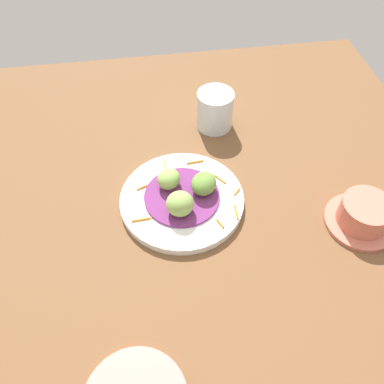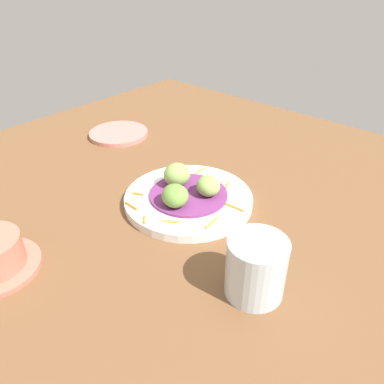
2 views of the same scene
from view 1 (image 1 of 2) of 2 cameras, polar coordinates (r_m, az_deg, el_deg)
name	(u,v)px [view 1 (image 1 of 2)]	position (r cm, az deg, el deg)	size (l,w,h in cm)	color
table_surface	(185,220)	(74.29, -1.05, -4.11)	(110.00, 110.00, 2.00)	brown
main_plate	(184,200)	(75.00, -1.10, -1.09)	(23.33, 23.33, 1.59)	white
cabbage_bed	(184,196)	(74.18, -1.11, -0.59)	(14.22, 14.22, 0.51)	#702D6B
carrot_garnish	(191,190)	(75.24, -0.17, 0.36)	(18.64, 21.01, 0.40)	orange
guac_scoop_left	(169,179)	(74.33, -3.37, 1.89)	(4.60, 4.24, 3.57)	#84A851
guac_scoop_center	(180,204)	(69.95, -1.74, -1.75)	(4.89, 4.98, 4.34)	#84A851
guac_scoop_right	(204,183)	(73.40, 1.71, 1.23)	(5.27, 4.59, 3.71)	olive
terracotta_bowl	(363,215)	(77.14, 23.43, -3.03)	(12.87, 12.87, 5.46)	#C66B56
water_glass	(215,110)	(88.36, 3.31, 11.69)	(7.98, 7.98, 8.54)	silver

